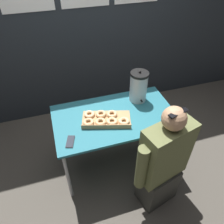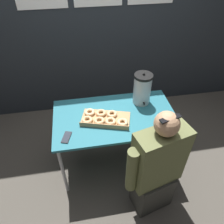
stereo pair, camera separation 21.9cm
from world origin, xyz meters
name	(u,v)px [view 2 (the right image)]	position (x,y,z in m)	size (l,w,h in m)	color
ground_plane	(114,160)	(0.00, 0.00, 0.00)	(12.00, 12.00, 0.00)	#4C473F
back_wall	(98,13)	(0.00, 1.18, 1.40)	(6.00, 0.11, 2.79)	#23282D
folding_table	(115,120)	(0.00, 0.00, 0.68)	(1.25, 0.72, 0.74)	#236675
donut_box	(104,118)	(-0.12, -0.04, 0.76)	(0.53, 0.38, 0.05)	tan
coffee_urn	(142,89)	(0.33, 0.19, 0.91)	(0.19, 0.22, 0.37)	#B7B7BC
cell_phone	(67,137)	(-0.49, -0.22, 0.74)	(0.11, 0.16, 0.01)	black
person_seated	(157,169)	(0.27, -0.58, 0.58)	(0.60, 0.33, 1.23)	#33332D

